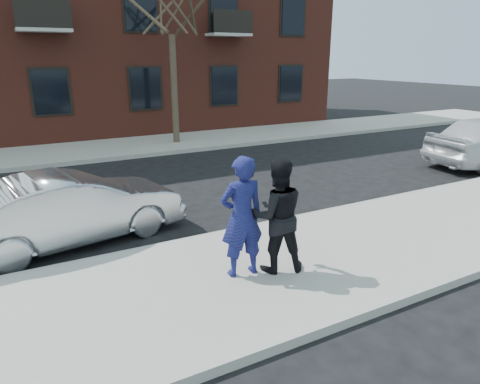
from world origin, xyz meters
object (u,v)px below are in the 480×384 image
man_hoodie (242,217)px  man_peacoat (277,216)px  street_tree (170,1)px  silver_sedan (72,208)px

man_hoodie → man_peacoat: (0.58, -0.12, -0.04)m
man_peacoat → street_tree: bearing=-83.7°
silver_sedan → street_tree: bearing=-42.7°
street_tree → man_peacoat: street_tree is taller
man_hoodie → man_peacoat: bearing=172.0°
silver_sedan → man_peacoat: man_peacoat is taller
man_peacoat → man_hoodie: bearing=6.4°
street_tree → silver_sedan: street_tree is taller
man_hoodie → man_peacoat: man_hoodie is taller
man_hoodie → street_tree: bearing=-101.0°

